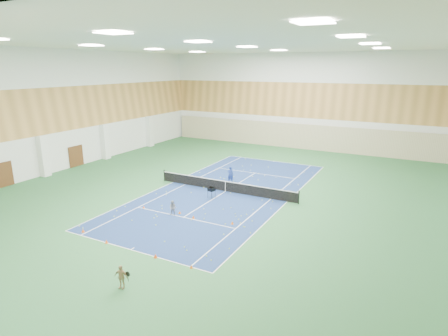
% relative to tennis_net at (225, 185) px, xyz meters
% --- Properties ---
extents(ground, '(40.00, 40.00, 0.00)m').
position_rel_tennis_net_xyz_m(ground, '(0.00, 0.00, -0.55)').
color(ground, '#296135').
rests_on(ground, ground).
extents(room_shell, '(36.00, 40.00, 12.00)m').
position_rel_tennis_net_xyz_m(room_shell, '(0.00, 0.00, 5.45)').
color(room_shell, white).
rests_on(room_shell, ground).
extents(wood_cladding, '(36.00, 40.00, 8.00)m').
position_rel_tennis_net_xyz_m(wood_cladding, '(0.00, 0.00, 7.45)').
color(wood_cladding, '#C48D48').
rests_on(wood_cladding, room_shell).
extents(ceiling_light_grid, '(21.40, 25.40, 0.06)m').
position_rel_tennis_net_xyz_m(ceiling_light_grid, '(0.00, 0.00, 11.37)').
color(ceiling_light_grid, white).
rests_on(ceiling_light_grid, room_shell).
extents(court_surface, '(10.97, 23.77, 0.01)m').
position_rel_tennis_net_xyz_m(court_surface, '(0.00, 0.00, -0.55)').
color(court_surface, navy).
rests_on(court_surface, ground).
extents(tennis_balls_scatter, '(10.57, 22.77, 0.07)m').
position_rel_tennis_net_xyz_m(tennis_balls_scatter, '(0.00, 0.00, -0.50)').
color(tennis_balls_scatter, '#D1EC28').
rests_on(tennis_balls_scatter, ground).
extents(tennis_net, '(12.80, 0.10, 1.10)m').
position_rel_tennis_net_xyz_m(tennis_net, '(0.00, 0.00, 0.00)').
color(tennis_net, black).
rests_on(tennis_net, ground).
extents(back_curtain, '(35.40, 0.16, 3.20)m').
position_rel_tennis_net_xyz_m(back_curtain, '(0.00, 19.75, 1.05)').
color(back_curtain, '#C6B793').
rests_on(back_curtain, ground).
extents(door_left_a, '(0.08, 1.80, 2.20)m').
position_rel_tennis_net_xyz_m(door_left_a, '(-17.92, -8.00, 0.55)').
color(door_left_a, '#593319').
rests_on(door_left_a, ground).
extents(door_left_b, '(0.08, 1.80, 2.20)m').
position_rel_tennis_net_xyz_m(door_left_b, '(-17.92, 0.00, 0.55)').
color(door_left_b, '#593319').
rests_on(door_left_b, ground).
extents(coach, '(0.63, 0.48, 1.55)m').
position_rel_tennis_net_xyz_m(coach, '(-0.79, 2.49, 0.22)').
color(coach, navy).
rests_on(coach, ground).
extents(child_court, '(0.62, 0.53, 1.10)m').
position_rel_tennis_net_xyz_m(child_court, '(-0.89, -6.40, -0.00)').
color(child_court, gray).
rests_on(child_court, ground).
extents(child_apron, '(0.75, 0.41, 1.21)m').
position_rel_tennis_net_xyz_m(child_apron, '(2.25, -15.07, 0.05)').
color(child_apron, tan).
rests_on(child_apron, ground).
extents(ball_cart, '(0.60, 0.60, 0.89)m').
position_rel_tennis_net_xyz_m(ball_cart, '(-0.26, -1.94, -0.10)').
color(ball_cart, black).
rests_on(ball_cart, ground).
extents(cone_svc_a, '(0.18, 0.18, 0.19)m').
position_rel_tennis_net_xyz_m(cone_svc_a, '(-3.63, -6.33, -0.45)').
color(cone_svc_a, '#F7540D').
rests_on(cone_svc_a, ground).
extents(cone_svc_b, '(0.19, 0.19, 0.21)m').
position_rel_tennis_net_xyz_m(cone_svc_b, '(-0.62, -5.95, -0.45)').
color(cone_svc_b, '#F8530D').
rests_on(cone_svc_b, ground).
extents(cone_svc_c, '(0.23, 0.23, 0.25)m').
position_rel_tennis_net_xyz_m(cone_svc_c, '(0.74, -6.26, -0.42)').
color(cone_svc_c, '#DB520B').
rests_on(cone_svc_c, ground).
extents(cone_svc_d, '(0.20, 0.20, 0.22)m').
position_rel_tennis_net_xyz_m(cone_svc_d, '(3.59, -5.85, -0.44)').
color(cone_svc_d, orange).
rests_on(cone_svc_d, ground).
extents(cone_base_a, '(0.21, 0.21, 0.23)m').
position_rel_tennis_net_xyz_m(cone_base_a, '(-4.33, -11.48, -0.44)').
color(cone_base_a, '#F85B0D').
rests_on(cone_base_a, ground).
extents(cone_base_b, '(0.20, 0.20, 0.22)m').
position_rel_tennis_net_xyz_m(cone_base_b, '(-1.88, -11.90, -0.44)').
color(cone_base_b, '#FF540D').
rests_on(cone_base_b, ground).
extents(cone_base_c, '(0.22, 0.22, 0.24)m').
position_rel_tennis_net_xyz_m(cone_base_c, '(1.85, -11.95, -0.43)').
color(cone_base_c, '#E2430B').
rests_on(cone_base_c, ground).
extents(cone_base_d, '(0.18, 0.18, 0.20)m').
position_rel_tennis_net_xyz_m(cone_base_d, '(4.22, -11.95, -0.45)').
color(cone_base_d, '#F25A0C').
rests_on(cone_base_d, ground).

